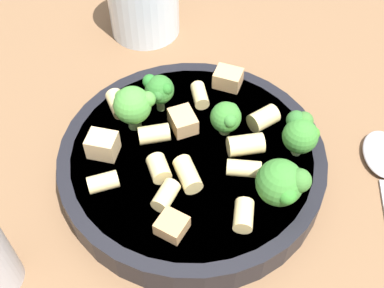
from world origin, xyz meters
name	(u,v)px	position (x,y,z in m)	size (l,w,h in m)	color
ground_plane	(192,172)	(0.00, 0.00, 0.00)	(2.00, 2.00, 0.00)	brown
pasta_bowl	(192,160)	(0.00, 0.00, 0.02)	(0.23, 0.23, 0.03)	black
broccoli_floret_0	(301,133)	(0.09, 0.01, 0.05)	(0.03, 0.03, 0.04)	#9EC175
broccoli_floret_1	(226,117)	(0.03, 0.03, 0.05)	(0.03, 0.03, 0.03)	#93B766
broccoli_floret_2	(282,183)	(0.07, -0.04, 0.05)	(0.04, 0.04, 0.04)	#9EC175
broccoli_floret_3	(133,105)	(-0.05, 0.02, 0.05)	(0.04, 0.03, 0.04)	#84AD60
broccoli_floret_4	(159,90)	(-0.03, 0.05, 0.05)	(0.03, 0.03, 0.04)	#84AD60
rigatoni_0	(203,95)	(0.00, 0.06, 0.04)	(0.01, 0.01, 0.03)	#E0C67F
rigatoni_1	(166,195)	(-0.01, -0.05, 0.04)	(0.01, 0.01, 0.02)	#E0C67F
rigatoni_2	(244,215)	(0.05, -0.06, 0.04)	(0.01, 0.01, 0.02)	#E0C67F
rigatoni_3	(263,118)	(0.06, 0.04, 0.04)	(0.02, 0.02, 0.02)	#E0C67F
rigatoni_4	(244,168)	(0.04, -0.02, 0.04)	(0.01, 0.01, 0.03)	#E0C67F
rigatoni_5	(246,145)	(0.04, 0.01, 0.04)	(0.02, 0.02, 0.03)	#E0C67F
rigatoni_6	(191,175)	(0.00, -0.03, 0.04)	(0.02, 0.02, 0.03)	#E0C67F
rigatoni_7	(118,104)	(-0.07, 0.04, 0.04)	(0.02, 0.02, 0.03)	#E0C67F
rigatoni_8	(103,182)	(-0.07, -0.04, 0.04)	(0.01, 0.01, 0.02)	#E0C67F
rigatoni_9	(154,134)	(-0.03, 0.01, 0.04)	(0.02, 0.02, 0.03)	#E0C67F
rigatoni_10	(159,168)	(-0.02, -0.03, 0.04)	(0.02, 0.02, 0.02)	#E0C67F
chicken_chunk_0	(183,121)	(-0.01, 0.03, 0.04)	(0.03, 0.02, 0.02)	tan
chicken_chunk_1	(228,78)	(0.02, 0.09, 0.04)	(0.02, 0.02, 0.02)	tan
chicken_chunk_2	(103,145)	(-0.07, -0.01, 0.04)	(0.02, 0.02, 0.02)	tan
chicken_chunk_3	(172,226)	(-0.01, -0.08, 0.04)	(0.02, 0.02, 0.01)	tan
drinking_glass	(143,0)	(-0.08, 0.20, 0.04)	(0.08, 0.08, 0.09)	silver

